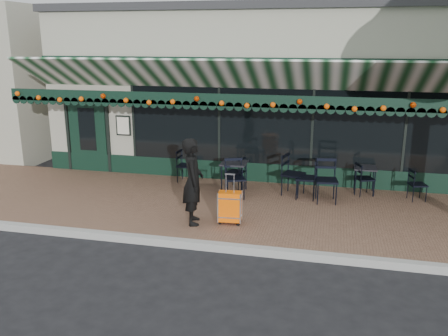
% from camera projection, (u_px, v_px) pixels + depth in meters
% --- Properties ---
extents(ground, '(80.00, 80.00, 0.00)m').
position_uv_depth(ground, '(222.00, 249.00, 8.85)').
color(ground, black).
rests_on(ground, ground).
extents(sidewalk, '(18.00, 4.00, 0.15)m').
position_uv_depth(sidewalk, '(242.00, 209.00, 10.71)').
color(sidewalk, brown).
rests_on(sidewalk, ground).
extents(curb, '(18.00, 0.16, 0.15)m').
position_uv_depth(curb, '(221.00, 247.00, 8.75)').
color(curb, '#9E9E99').
rests_on(curb, ground).
extents(restaurant_building, '(12.00, 9.60, 4.50)m').
position_uv_depth(restaurant_building, '(276.00, 87.00, 15.61)').
color(restaurant_building, '#9C9987').
rests_on(restaurant_building, ground).
extents(woman, '(0.60, 0.74, 1.77)m').
position_uv_depth(woman, '(193.00, 181.00, 9.49)').
color(woman, black).
rests_on(woman, sidewalk).
extents(suitcase, '(0.48, 0.29, 1.05)m').
position_uv_depth(suitcase, '(230.00, 207.00, 9.60)').
color(suitcase, '#FF6208').
rests_on(suitcase, sidewalk).
extents(cafe_table_a, '(0.53, 0.53, 0.65)m').
position_uv_depth(cafe_table_a, '(365.00, 170.00, 11.45)').
color(cafe_table_a, black).
rests_on(cafe_table_a, sidewalk).
extents(cafe_table_b, '(0.61, 0.61, 0.75)m').
position_uv_depth(cafe_table_b, '(234.00, 165.00, 11.52)').
color(cafe_table_b, black).
rests_on(cafe_table_b, sidewalk).
extents(chair_a_left, '(0.49, 0.49, 0.96)m').
position_uv_depth(chair_a_left, '(306.00, 178.00, 11.10)').
color(chair_a_left, black).
rests_on(chair_a_left, sidewalk).
extents(chair_a_right, '(0.52, 0.52, 0.80)m').
position_uv_depth(chair_a_right, '(365.00, 179.00, 11.35)').
color(chair_a_right, black).
rests_on(chair_a_right, sidewalk).
extents(chair_a_front, '(0.57, 0.57, 1.01)m').
position_uv_depth(chair_a_front, '(327.00, 181.00, 10.83)').
color(chair_a_front, black).
rests_on(chair_a_front, sidewalk).
extents(chair_a_extra, '(0.46, 0.46, 0.75)m').
position_uv_depth(chair_a_extra, '(418.00, 185.00, 10.98)').
color(chair_a_extra, black).
rests_on(chair_a_extra, sidewalk).
extents(chair_b_left, '(0.50, 0.50, 0.80)m').
position_uv_depth(chair_b_left, '(236.00, 172.00, 11.92)').
color(chair_b_left, black).
rests_on(chair_b_left, sidewalk).
extents(chair_b_right, '(0.62, 0.62, 1.00)m').
position_uv_depth(chair_b_right, '(293.00, 175.00, 11.34)').
color(chair_b_right, black).
rests_on(chair_b_right, sidewalk).
extents(chair_b_front, '(0.61, 0.61, 0.94)m').
position_uv_depth(chair_b_front, '(235.00, 179.00, 11.12)').
color(chair_b_front, black).
rests_on(chair_b_front, sidewalk).
extents(chair_solo, '(0.46, 0.46, 0.85)m').
position_uv_depth(chair_solo, '(186.00, 166.00, 12.42)').
color(chair_solo, black).
rests_on(chair_solo, sidewalk).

